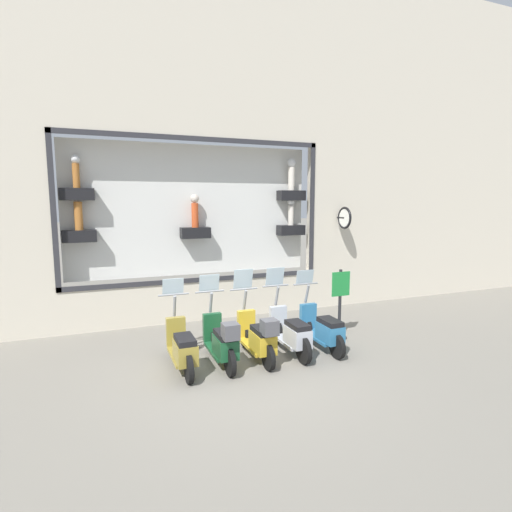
# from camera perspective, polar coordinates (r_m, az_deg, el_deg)

# --- Properties ---
(ground_plane) EXTENTS (120.00, 120.00, 0.00)m
(ground_plane) POSITION_cam_1_polar(r_m,az_deg,el_deg) (7.60, -1.81, -16.23)
(ground_plane) COLOR gray
(building_facade) EXTENTS (1.24, 36.00, 9.35)m
(building_facade) POSITION_cam_1_polar(r_m,az_deg,el_deg) (10.55, -8.79, 16.99)
(building_facade) COLOR beige
(building_facade) RESTS_ON ground_plane
(scooter_teal_0) EXTENTS (1.80, 0.61, 1.57)m
(scooter_teal_0) POSITION_cam_1_polar(r_m,az_deg,el_deg) (8.63, 9.52, -10.31)
(scooter_teal_0) COLOR black
(scooter_teal_0) RESTS_ON ground_plane
(scooter_silver_1) EXTENTS (1.81, 0.60, 1.67)m
(scooter_silver_1) POSITION_cam_1_polar(r_m,az_deg,el_deg) (8.29, 5.02, -10.89)
(scooter_silver_1) COLOR black
(scooter_silver_1) RESTS_ON ground_plane
(scooter_yellow_2) EXTENTS (1.80, 0.60, 1.68)m
(scooter_yellow_2) POSITION_cam_1_polar(r_m,az_deg,el_deg) (7.94, 0.35, -11.48)
(scooter_yellow_2) COLOR black
(scooter_yellow_2) RESTS_ON ground_plane
(scooter_green_3) EXTENTS (1.80, 0.60, 1.61)m
(scooter_green_3) POSITION_cam_1_polar(r_m,az_deg,el_deg) (7.71, -4.89, -12.07)
(scooter_green_3) COLOR black
(scooter_green_3) RESTS_ON ground_plane
(scooter_olive_4) EXTENTS (1.80, 0.60, 1.58)m
(scooter_olive_4) POSITION_cam_1_polar(r_m,az_deg,el_deg) (7.62, -10.49, -12.77)
(scooter_olive_4) COLOR black
(scooter_olive_4) RESTS_ON ground_plane
(shop_sign_post) EXTENTS (0.36, 0.45, 1.59)m
(shop_sign_post) POSITION_cam_1_polar(r_m,az_deg,el_deg) (9.26, 11.92, -6.40)
(shop_sign_post) COLOR #232326
(shop_sign_post) RESTS_ON ground_plane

